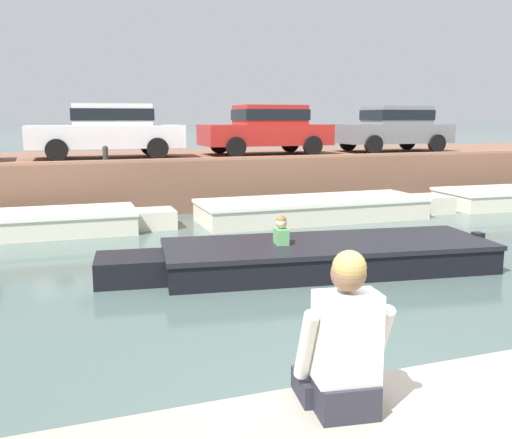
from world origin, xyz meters
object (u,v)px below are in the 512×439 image
object	(u,v)px
motorboat_passing	(313,256)
car_left_inner_white	(108,129)
boat_moored_central_cream	(323,209)
person_seated_left	(343,349)
mooring_bollard_mid	(105,154)
car_centre_red	(267,127)
car_right_inner_grey	(394,127)
boat_moored_west_cream	(37,223)

from	to	relation	value
motorboat_passing	car_left_inner_white	bearing A→B (deg)	106.38
boat_moored_central_cream	person_seated_left	size ratio (longest dim) A/B	7.22
car_left_inner_white	person_seated_left	bearing A→B (deg)	-90.45
boat_moored_central_cream	motorboat_passing	xyz separation A→B (m)	(-2.41, -4.46, -0.02)
boat_moored_central_cream	car_left_inner_white	xyz separation A→B (m)	(-4.89, 3.98, 1.99)
car_left_inner_white	mooring_bollard_mid	distance (m)	1.89
car_centre_red	mooring_bollard_mid	size ratio (longest dim) A/B	9.05
car_centre_red	car_right_inner_grey	distance (m)	4.66
boat_moored_central_cream	car_centre_red	distance (m)	4.45
mooring_bollard_mid	boat_moored_west_cream	bearing A→B (deg)	-133.40
boat_moored_west_cream	person_seated_left	bearing A→B (deg)	-80.06
person_seated_left	motorboat_passing	bearing A→B (deg)	65.94
boat_moored_west_cream	boat_moored_central_cream	world-z (taller)	boat_moored_central_cream
car_centre_red	car_right_inner_grey	bearing A→B (deg)	-0.01
boat_moored_west_cream	mooring_bollard_mid	xyz separation A→B (m)	(1.71, 1.81, 1.40)
car_left_inner_white	car_right_inner_grey	xyz separation A→B (m)	(9.53, 0.00, -0.00)
motorboat_passing	person_seated_left	world-z (taller)	person_seated_left
motorboat_passing	boat_moored_central_cream	bearing A→B (deg)	61.65
boat_moored_central_cream	boat_moored_west_cream	bearing A→B (deg)	176.68
person_seated_left	boat_moored_west_cream	bearing A→B (deg)	99.94
mooring_bollard_mid	motorboat_passing	bearing A→B (deg)	-67.60
boat_moored_central_cream	motorboat_passing	size ratio (longest dim) A/B	1.02
boat_moored_west_cream	car_left_inner_white	distance (m)	4.56
motorboat_passing	person_seated_left	bearing A→B (deg)	-114.06
car_left_inner_white	car_right_inner_grey	size ratio (longest dim) A/B	1.12
mooring_bollard_mid	person_seated_left	xyz separation A→B (m)	(0.16, -12.48, -0.39)
boat_moored_west_cream	mooring_bollard_mid	size ratio (longest dim) A/B	12.90
boat_moored_west_cream	car_centre_red	world-z (taller)	car_centre_red
boat_moored_west_cream	motorboat_passing	size ratio (longest dim) A/B	0.84
motorboat_passing	mooring_bollard_mid	distance (m)	7.36
boat_moored_central_cream	car_left_inner_white	bearing A→B (deg)	140.87
person_seated_left	mooring_bollard_mid	bearing A→B (deg)	90.72
boat_moored_west_cream	car_right_inner_grey	size ratio (longest dim) A/B	1.47
boat_moored_central_cream	car_right_inner_grey	size ratio (longest dim) A/B	1.78
motorboat_passing	mooring_bollard_mid	size ratio (longest dim) A/B	15.29
car_centre_red	person_seated_left	distance (m)	15.13
motorboat_passing	car_left_inner_white	xyz separation A→B (m)	(-2.48, 8.44, 2.02)
boat_moored_west_cream	car_right_inner_grey	bearing A→B (deg)	17.28
boat_moored_west_cream	motorboat_passing	xyz separation A→B (m)	(4.46, -4.86, -0.01)
motorboat_passing	person_seated_left	distance (m)	6.44
boat_moored_west_cream	motorboat_passing	distance (m)	6.60
car_left_inner_white	motorboat_passing	bearing A→B (deg)	-73.62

